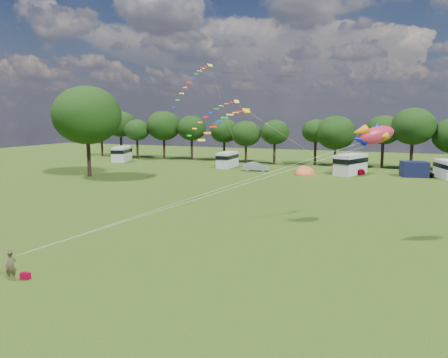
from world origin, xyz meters
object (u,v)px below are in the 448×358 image
at_px(car_c, 349,169).
at_px(car_d, 418,173).
at_px(campervan_b, 228,159).
at_px(big_tree, 87,115).
at_px(fish_kite, 373,135).
at_px(kite_flyer, 11,266).
at_px(tent_orange, 305,175).
at_px(campervan_a, 122,153).
at_px(campervan_c, 351,164).
at_px(campervan_d, 448,169).
at_px(car_b, 256,167).
at_px(tent_greyblue, 344,175).

bearing_deg(car_c, car_d, -77.24).
relative_size(car_c, campervan_b, 0.89).
height_order(big_tree, fish_kite, big_tree).
bearing_deg(kite_flyer, tent_orange, 44.59).
distance_m(campervan_a, tent_orange, 38.28).
xyz_separation_m(campervan_c, campervan_d, (13.44, 0.94, -0.26)).
distance_m(campervan_b, campervan_c, 20.96).
height_order(big_tree, campervan_b, big_tree).
height_order(car_b, campervan_d, campervan_d).
distance_m(big_tree, campervan_a, 22.95).
height_order(campervan_d, kite_flyer, campervan_d).
bearing_deg(campervan_d, campervan_c, 77.03).
relative_size(car_d, tent_orange, 1.22).
height_order(big_tree, tent_greyblue, big_tree).
xyz_separation_m(tent_orange, tent_greyblue, (5.47, 2.49, 0.00)).
bearing_deg(tent_orange, fish_kite, -70.20).
bearing_deg(tent_greyblue, tent_orange, -155.50).
distance_m(campervan_d, tent_greyblue, 14.50).
bearing_deg(car_c, car_b, 109.89).
bearing_deg(fish_kite, tent_orange, 70.41).
xyz_separation_m(campervan_a, tent_greyblue, (43.25, -3.48, -1.53)).
bearing_deg(campervan_d, car_b, 78.67).
height_order(car_d, campervan_a, campervan_a).
relative_size(big_tree, tent_orange, 3.62).
height_order(campervan_b, kite_flyer, campervan_b).
bearing_deg(fish_kite, kite_flyer, -176.61).
relative_size(car_d, fish_kite, 1.34).
height_order(campervan_b, tent_greyblue, campervan_b).
relative_size(car_c, campervan_a, 0.77).
distance_m(car_c, campervan_b, 20.62).
bearing_deg(car_c, campervan_a, 97.71).
bearing_deg(tent_greyblue, campervan_d, 6.83).
relative_size(car_c, car_d, 1.09).
height_order(campervan_b, campervan_d, campervan_b).
height_order(car_b, campervan_b, campervan_b).
bearing_deg(tent_orange, kite_flyer, -96.77).
height_order(campervan_a, campervan_d, campervan_a).
relative_size(tent_orange, fish_kite, 1.10).
bearing_deg(campervan_c, tent_greyblue, 151.88).
bearing_deg(car_b, campervan_c, -98.68).
relative_size(campervan_d, tent_orange, 1.57).
bearing_deg(car_d, fish_kite, 161.02).
relative_size(campervan_a, tent_greyblue, 1.77).
relative_size(big_tree, tent_greyblue, 3.70).
height_order(tent_orange, fish_kite, fish_kite).
distance_m(car_c, tent_greyblue, 1.59).
bearing_deg(car_b, tent_greyblue, -101.41).
xyz_separation_m(car_b, campervan_b, (-6.17, 3.04, 0.71)).
bearing_deg(car_d, campervan_c, 83.01).
relative_size(car_d, kite_flyer, 2.84).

